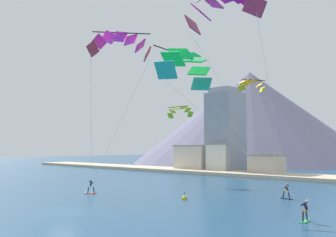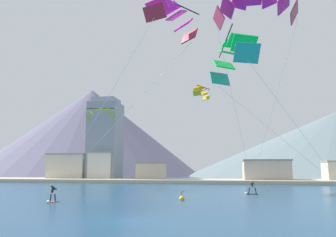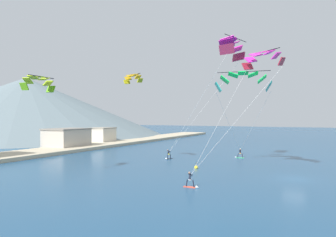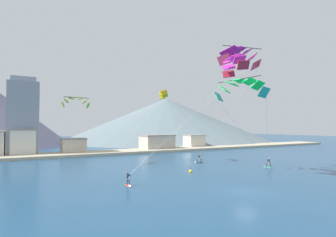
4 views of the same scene
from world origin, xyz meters
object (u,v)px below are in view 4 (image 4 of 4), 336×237
Objects in this scene: parafoil_kite_near_lead at (240,87)px; race_marker_buoy at (191,171)px; kitesurfer_mid_center at (198,160)px; kitesurfer_near_trail at (129,182)px; parafoil_kite_mid_center at (239,56)px; kitesurfer_near_lead at (268,164)px; parafoil_kite_near_trail at (233,64)px; parafoil_kite_distant_high_outer at (76,101)px; parafoil_kite_distant_low_drift at (163,93)px.

parafoil_kite_near_lead reaches higher than race_marker_buoy.
kitesurfer_mid_center is 11.35m from race_marker_buoy.
kitesurfer_mid_center is (19.80, 12.66, 0.00)m from kitesurfer_near_trail.
kitesurfer_near_trail is at bearing -176.64° from parafoil_kite_mid_center.
kitesurfer_near_lead is 1.00× the size of kitesurfer_near_trail.
kitesurfer_near_trail is 20.15m from parafoil_kite_near_trail.
kitesurfer_near_lead is at bearing -56.19° from kitesurfer_mid_center.
parafoil_kite_distant_high_outer is 4.86× the size of race_marker_buoy.
parafoil_kite_near_trail is (-5.10, -3.84, 2.18)m from parafoil_kite_near_lead.
kitesurfer_mid_center is at bearing 123.81° from kitesurfer_near_lead.
race_marker_buoy is (14.94, -15.52, -11.91)m from parafoil_kite_distant_high_outer.
parafoil_kite_distant_high_outer is 1.23× the size of parafoil_kite_distant_low_drift.
parafoil_kite_near_lead is 15.30m from race_marker_buoy.
parafoil_kite_near_lead is 12.91× the size of race_marker_buoy.
kitesurfer_near_lead reaches higher than kitesurfer_mid_center.
kitesurfer_mid_center reaches higher than race_marker_buoy.
parafoil_kite_near_lead is at bearing -162.59° from kitesurfer_near_lead.
parafoil_kite_distant_low_drift reaches higher than parafoil_kite_near_lead.
kitesurfer_near_lead is 36.84m from parafoil_kite_distant_high_outer.
parafoil_kite_near_trail is at bearing -58.62° from parafoil_kite_distant_high_outer.
kitesurfer_mid_center is 1.75× the size of race_marker_buoy.
kitesurfer_near_lead is 19.90m from parafoil_kite_mid_center.
parafoil_kite_mid_center reaches higher than race_marker_buoy.
kitesurfer_near_trail is 12.90m from race_marker_buoy.
parafoil_kite_near_trail reaches higher than kitesurfer_near_lead.
parafoil_kite_near_lead is (17.56, -1.34, 12.79)m from kitesurfer_near_trail.
parafoil_kite_distant_high_outer is at bearing 148.82° from kitesurfer_near_lead.
parafoil_kite_near_lead is 3.27× the size of parafoil_kite_distant_low_drift.
parafoil_kite_distant_low_drift is (-13.53, 14.43, 13.59)m from kitesurfer_near_lead.
kitesurfer_mid_center is 0.36× the size of parafoil_kite_distant_high_outer.
parafoil_kite_near_lead reaches higher than kitesurfer_near_lead.
parafoil_kite_near_trail is at bearing -143.03° from parafoil_kite_near_lead.
kitesurfer_near_lead is at bearing -31.18° from parafoil_kite_distant_high_outer.
parafoil_kite_mid_center is at bearing 46.78° from parafoil_kite_near_lead.
race_marker_buoy is at bearing 19.33° from kitesurfer_near_trail.
kitesurfer_mid_center is at bearing 67.62° from parafoil_kite_near_trail.
kitesurfer_near_lead is 0.09× the size of parafoil_kite_mid_center.
parafoil_kite_near_trail is at bearing -139.59° from parafoil_kite_mid_center.
race_marker_buoy is (-14.99, 2.60, -0.39)m from kitesurfer_near_lead.
parafoil_kite_near_trail is 18.03m from race_marker_buoy.
parafoil_kite_mid_center is 16.94m from parafoil_kite_distant_low_drift.
race_marker_buoy is at bearing 133.84° from parafoil_kite_near_lead.
parafoil_kite_near_lead is 29.35m from parafoil_kite_distant_high_outer.
parafoil_kite_near_trail reaches higher than kitesurfer_mid_center.
parafoil_kite_near_lead is at bearing 36.97° from parafoil_kite_near_trail.
kitesurfer_near_trail is 21.77m from parafoil_kite_near_lead.
parafoil_kite_distant_low_drift is at bearing 49.75° from kitesurfer_near_trail.
kitesurfer_near_trail is 1.75× the size of race_marker_buoy.
race_marker_buoy is at bearing 170.16° from kitesurfer_near_lead.
parafoil_kite_near_trail is at bearing -22.58° from kitesurfer_near_trail.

